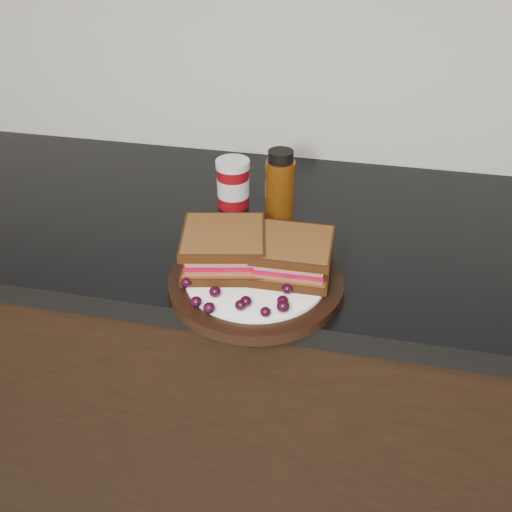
{
  "coord_description": "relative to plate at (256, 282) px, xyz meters",
  "views": [
    {
      "loc": [
        0.13,
        0.76,
        1.45
      ],
      "look_at": [
        -0.03,
        1.48,
        0.96
      ],
      "focal_mm": 40.0,
      "sensor_mm": 36.0,
      "label": 1
    }
  ],
  "objects": [
    {
      "name": "sandwich_right",
      "position": [
        0.05,
        0.03,
        0.04
      ],
      "size": [
        0.12,
        0.12,
        0.06
      ],
      "primitive_type": null,
      "rotation": [
        0.0,
        0.0,
        0.02
      ],
      "color": "brown",
      "rests_on": "plate"
    },
    {
      "name": "grape_11",
      "position": [
        0.08,
        -0.0,
        0.02
      ],
      "size": [
        0.02,
        0.02,
        0.01
      ],
      "primitive_type": "ellipsoid",
      "color": "black",
      "rests_on": "plate"
    },
    {
      "name": "condiment_jar",
      "position": [
        -0.1,
        0.26,
        0.04
      ],
      "size": [
        0.07,
        0.07,
        0.1
      ],
      "primitive_type": "cylinder",
      "rotation": [
        0.0,
        0.0,
        0.07
      ],
      "color": "maroon",
      "rests_on": "countertop"
    },
    {
      "name": "oil_bottle",
      "position": [
        0.0,
        0.2,
        0.07
      ],
      "size": [
        0.07,
        0.07,
        0.15
      ],
      "primitive_type": "cylinder",
      "rotation": [
        0.0,
        0.0,
        -0.33
      ],
      "color": "#492407",
      "rests_on": "countertop"
    },
    {
      "name": "grape_1",
      "position": [
        -0.05,
        -0.07,
        0.02
      ],
      "size": [
        0.02,
        0.02,
        0.02
      ],
      "primitive_type": "ellipsoid",
      "color": "black",
      "rests_on": "plate"
    },
    {
      "name": "grape_19",
      "position": [
        -0.06,
        0.04,
        0.02
      ],
      "size": [
        0.02,
        0.02,
        0.02
      ],
      "primitive_type": "ellipsoid",
      "color": "black",
      "rests_on": "plate"
    },
    {
      "name": "grape_13",
      "position": [
        0.07,
        0.07,
        0.02
      ],
      "size": [
        0.02,
        0.02,
        0.02
      ],
      "primitive_type": "ellipsoid",
      "color": "black",
      "rests_on": "plate"
    },
    {
      "name": "grape_0",
      "position": [
        -0.1,
        -0.05,
        0.02
      ],
      "size": [
        0.02,
        0.02,
        0.02
      ],
      "primitive_type": "ellipsoid",
      "color": "black",
      "rests_on": "plate"
    },
    {
      "name": "grape_10",
      "position": [
        0.08,
        -0.01,
        0.02
      ],
      "size": [
        0.02,
        0.02,
        0.02
      ],
      "primitive_type": "ellipsoid",
      "color": "black",
      "rests_on": "plate"
    },
    {
      "name": "grape_5",
      "position": [
        0.0,
        -0.08,
        0.02
      ],
      "size": [
        0.02,
        0.02,
        0.02
      ],
      "primitive_type": "ellipsoid",
      "color": "black",
      "rests_on": "plate"
    },
    {
      "name": "base_cabinets",
      "position": [
        0.03,
        0.22,
        -0.48
      ],
      "size": [
        3.96,
        0.58,
        0.86
      ],
      "primitive_type": "cube",
      "color": "black",
      "rests_on": "ground_plane"
    },
    {
      "name": "grape_12",
      "position": [
        0.08,
        0.03,
        0.02
      ],
      "size": [
        0.02,
        0.02,
        0.01
      ],
      "primitive_type": "ellipsoid",
      "color": "black",
      "rests_on": "plate"
    },
    {
      "name": "grape_18",
      "position": [
        -0.07,
        0.05,
        0.02
      ],
      "size": [
        0.02,
        0.02,
        0.02
      ],
      "primitive_type": "ellipsoid",
      "color": "black",
      "rests_on": "plate"
    },
    {
      "name": "grape_9",
      "position": [
        0.06,
        -0.04,
        0.02
      ],
      "size": [
        0.02,
        0.02,
        0.02
      ],
      "primitive_type": "ellipsoid",
      "color": "black",
      "rests_on": "plate"
    },
    {
      "name": "sandwich_left",
      "position": [
        -0.06,
        0.02,
        0.04
      ],
      "size": [
        0.16,
        0.16,
        0.06
      ],
      "primitive_type": null,
      "rotation": [
        0.0,
        0.0,
        0.21
      ],
      "color": "brown",
      "rests_on": "plate"
    },
    {
      "name": "grape_3",
      "position": [
        -0.05,
        -0.11,
        0.02
      ],
      "size": [
        0.02,
        0.02,
        0.02
      ],
      "primitive_type": "ellipsoid",
      "color": "black",
      "rests_on": "plate"
    },
    {
      "name": "grape_17",
      "position": [
        -0.08,
        -0.02,
        0.02
      ],
      "size": [
        0.02,
        0.02,
        0.02
      ],
      "primitive_type": "ellipsoid",
      "color": "black",
      "rests_on": "plate"
    },
    {
      "name": "grape_15",
      "position": [
        -0.05,
        0.03,
        0.02
      ],
      "size": [
        0.02,
        0.02,
        0.02
      ],
      "primitive_type": "ellipsoid",
      "color": "black",
      "rests_on": "plate"
    },
    {
      "name": "grape_2",
      "position": [
        -0.07,
        -0.1,
        0.02
      ],
      "size": [
        0.02,
        0.02,
        0.02
      ],
      "primitive_type": "ellipsoid",
      "color": "black",
      "rests_on": "plate"
    },
    {
      "name": "grape_8",
      "position": [
        0.05,
        -0.07,
        0.02
      ],
      "size": [
        0.02,
        0.02,
        0.02
      ],
      "primitive_type": "ellipsoid",
      "color": "black",
      "rests_on": "plate"
    },
    {
      "name": "countertop",
      "position": [
        0.03,
        0.22,
        -0.03
      ],
      "size": [
        3.98,
        0.6,
        0.04
      ],
      "primitive_type": "cube",
      "color": "black",
      "rests_on": "base_cabinets"
    },
    {
      "name": "grape_7",
      "position": [
        0.06,
        -0.08,
        0.02
      ],
      "size": [
        0.02,
        0.02,
        0.02
      ],
      "primitive_type": "ellipsoid",
      "color": "black",
      "rests_on": "plate"
    },
    {
      "name": "grape_16",
      "position": [
        -0.08,
        0.0,
        0.02
      ],
      "size": [
        0.02,
        0.02,
        0.02
      ],
      "primitive_type": "ellipsoid",
      "color": "black",
      "rests_on": "plate"
    },
    {
      "name": "grape_20",
      "position": [
        -0.06,
        -0.0,
        0.02
      ],
      "size": [
        0.02,
        0.02,
        0.02
      ],
      "primitive_type": "ellipsoid",
      "color": "black",
      "rests_on": "plate"
    },
    {
      "name": "grape_14",
      "position": [
        -0.06,
        0.05,
        0.02
      ],
      "size": [
        0.02,
        0.02,
        0.02
      ],
      "primitive_type": "ellipsoid",
      "color": "black",
      "rests_on": "plate"
    },
    {
      "name": "grape_4",
      "position": [
        -0.0,
        -0.09,
        0.02
      ],
      "size": [
        0.02,
        0.02,
        0.02
      ],
      "primitive_type": "ellipsoid",
      "color": "black",
      "rests_on": "plate"
    },
    {
      "name": "plate",
      "position": [
        0.0,
        0.0,
        0.0
      ],
      "size": [
        0.28,
        0.28,
        0.02
      ],
      "primitive_type": "cylinder",
      "color": "black",
      "rests_on": "countertop"
    },
    {
      "name": "grape_6",
      "position": [
        0.03,
        -0.1,
        0.02
      ],
      "size": [
        0.02,
        0.02,
        0.01
      ],
      "primitive_type": "ellipsoid",
      "color": "black",
      "rests_on": "plate"
    }
  ]
}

